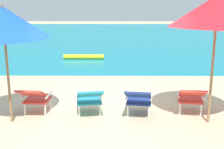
# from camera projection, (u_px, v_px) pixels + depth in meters

# --- Properties ---
(ground_plane) EXTENTS (40.00, 40.00, 0.00)m
(ground_plane) POSITION_uv_depth(u_px,v_px,m) (113.00, 70.00, 10.57)
(ground_plane) COLOR #CCB78E
(ocean_band) EXTENTS (40.00, 18.00, 0.01)m
(ocean_band) POSITION_uv_depth(u_px,v_px,m) (113.00, 38.00, 18.48)
(ocean_band) COLOR teal
(ocean_band) RESTS_ON ground_plane
(swim_buoy) EXTENTS (1.60, 0.18, 0.18)m
(swim_buoy) POSITION_uv_depth(u_px,v_px,m) (84.00, 57.00, 12.30)
(swim_buoy) COLOR yellow
(swim_buoy) RESTS_ON ocean_band
(lounge_chair_far_left) EXTENTS (0.58, 0.90, 0.68)m
(lounge_chair_far_left) POSITION_uv_depth(u_px,v_px,m) (35.00, 97.00, 6.50)
(lounge_chair_far_left) COLOR red
(lounge_chair_far_left) RESTS_ON ground_plane
(lounge_chair_near_left) EXTENTS (0.66, 0.94, 0.68)m
(lounge_chair_near_left) POSITION_uv_depth(u_px,v_px,m) (89.00, 98.00, 6.44)
(lounge_chair_near_left) COLOR teal
(lounge_chair_near_left) RESTS_ON ground_plane
(lounge_chair_near_right) EXTENTS (0.65, 0.94, 0.68)m
(lounge_chair_near_right) POSITION_uv_depth(u_px,v_px,m) (139.00, 98.00, 6.40)
(lounge_chair_near_right) COLOR navy
(lounge_chair_near_right) RESTS_ON ground_plane
(lounge_chair_far_right) EXTENTS (0.65, 0.94, 0.68)m
(lounge_chair_far_right) POSITION_uv_depth(u_px,v_px,m) (191.00, 97.00, 6.50)
(lounge_chair_far_right) COLOR red
(lounge_chair_far_right) RESTS_ON ground_plane
(beach_umbrella_left) EXTENTS (2.34, 2.33, 2.31)m
(beach_umbrella_left) POSITION_uv_depth(u_px,v_px,m) (3.00, 22.00, 5.75)
(beach_umbrella_left) COLOR olive
(beach_umbrella_left) RESTS_ON ground_plane
(beach_umbrella_right) EXTENTS (2.49, 2.50, 2.56)m
(beach_umbrella_right) POSITION_uv_depth(u_px,v_px,m) (217.00, 12.00, 5.67)
(beach_umbrella_right) COLOR olive
(beach_umbrella_right) RESTS_ON ground_plane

